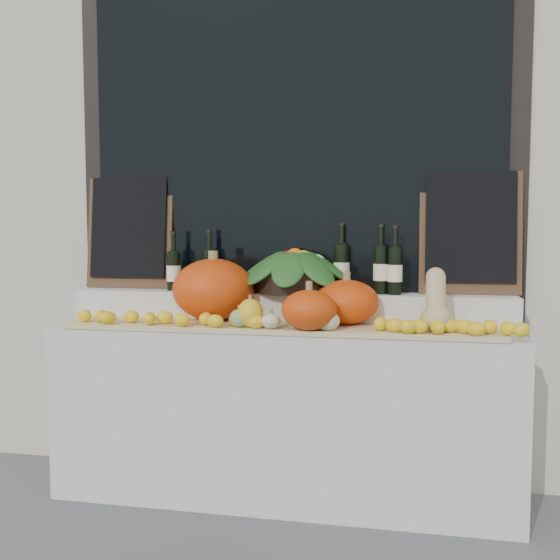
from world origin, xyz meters
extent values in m
cube|color=beige|center=(0.00, 2.25, 2.25)|extent=(7.00, 0.90, 4.50)
cube|color=black|center=(0.00, 1.80, 1.90)|extent=(2.40, 0.04, 2.10)
cube|color=black|center=(0.00, 1.77, 1.90)|extent=(2.20, 0.02, 2.00)
cube|color=silver|center=(0.00, 1.52, 0.44)|extent=(2.30, 0.55, 0.88)
cube|color=silver|center=(0.00, 1.68, 0.96)|extent=(2.30, 0.25, 0.16)
cube|color=tan|center=(0.00, 1.40, 0.89)|extent=(2.10, 0.32, 0.02)
ellipsoid|color=#DD450B|center=(-0.36, 1.50, 1.06)|extent=(0.54, 0.54, 0.31)
ellipsoid|color=#DD450B|center=(0.32, 1.49, 1.01)|extent=(0.33, 0.33, 0.22)
ellipsoid|color=#DD450B|center=(0.17, 1.28, 1.00)|extent=(0.28, 0.28, 0.19)
ellipsoid|color=tan|center=(0.74, 1.34, 0.97)|extent=(0.14, 0.14, 0.12)
cylinder|color=tan|center=(0.74, 1.39, 1.08)|extent=(0.09, 0.14, 0.18)
sphere|color=tan|center=(0.74, 1.43, 1.15)|extent=(0.09, 0.09, 0.09)
ellipsoid|color=#36681F|center=(0.25, 1.28, 0.95)|extent=(0.11, 0.11, 0.09)
cylinder|color=olive|center=(0.25, 1.28, 1.01)|extent=(0.02, 0.02, 0.02)
ellipsoid|color=#36681F|center=(-0.17, 1.30, 0.95)|extent=(0.10, 0.10, 0.09)
cylinder|color=olive|center=(-0.17, 1.30, 1.00)|extent=(0.02, 0.02, 0.02)
ellipsoid|color=beige|center=(-0.01, 1.28, 0.94)|extent=(0.09, 0.09, 0.07)
cylinder|color=olive|center=(-0.01, 1.28, 0.99)|extent=(0.02, 0.02, 0.02)
ellipsoid|color=yellow|center=(-0.11, 1.31, 0.97)|extent=(0.12, 0.12, 0.14)
cylinder|color=olive|center=(-0.11, 1.31, 1.05)|extent=(0.02, 0.02, 0.02)
ellipsoid|color=beige|center=(0.26, 1.28, 0.95)|extent=(0.10, 0.10, 0.09)
cylinder|color=olive|center=(0.26, 1.28, 1.01)|extent=(0.02, 0.02, 0.02)
cylinder|color=black|center=(0.04, 1.66, 1.10)|extent=(0.42, 0.42, 0.11)
cylinder|color=black|center=(-0.62, 1.64, 1.14)|extent=(0.07, 0.07, 0.20)
cylinder|color=black|center=(-0.62, 1.64, 1.29)|extent=(0.03, 0.03, 0.10)
cylinder|color=white|center=(-0.62, 1.64, 1.13)|extent=(0.08, 0.08, 0.08)
cylinder|color=black|center=(-0.62, 1.64, 1.35)|extent=(0.03, 0.03, 0.02)
cylinder|color=black|center=(-0.43, 1.67, 1.15)|extent=(0.07, 0.07, 0.21)
cylinder|color=black|center=(-0.43, 1.67, 1.30)|extent=(0.03, 0.03, 0.10)
cylinder|color=white|center=(-0.43, 1.67, 1.14)|extent=(0.08, 0.08, 0.08)
cylinder|color=black|center=(-0.43, 1.67, 1.36)|extent=(0.03, 0.03, 0.02)
cylinder|color=black|center=(0.27, 1.72, 1.16)|extent=(0.08, 0.08, 0.25)
cylinder|color=black|center=(0.27, 1.72, 1.34)|extent=(0.03, 0.03, 0.10)
cylinder|color=white|center=(0.27, 1.72, 1.15)|extent=(0.08, 0.08, 0.08)
cylinder|color=black|center=(0.27, 1.72, 1.39)|extent=(0.03, 0.03, 0.02)
cylinder|color=black|center=(0.48, 1.66, 1.16)|extent=(0.07, 0.07, 0.24)
cylinder|color=black|center=(0.48, 1.66, 1.33)|extent=(0.03, 0.03, 0.10)
cylinder|color=white|center=(0.48, 1.66, 1.15)|extent=(0.08, 0.08, 0.08)
cylinder|color=black|center=(0.48, 1.66, 1.39)|extent=(0.03, 0.03, 0.02)
cylinder|color=black|center=(0.55, 1.64, 1.16)|extent=(0.07, 0.07, 0.24)
cylinder|color=black|center=(0.55, 1.64, 1.33)|extent=(0.03, 0.03, 0.10)
cylinder|color=white|center=(0.55, 1.64, 1.15)|extent=(0.08, 0.08, 0.08)
cylinder|color=black|center=(0.55, 1.64, 1.38)|extent=(0.03, 0.03, 0.02)
cube|color=#4C331E|center=(-0.92, 1.75, 1.35)|extent=(0.50, 0.08, 0.62)
cube|color=black|center=(-0.92, 1.73, 1.38)|extent=(0.44, 0.08, 0.56)
cube|color=#4C331E|center=(0.92, 1.75, 1.35)|extent=(0.50, 0.08, 0.62)
cube|color=black|center=(0.92, 1.73, 1.38)|extent=(0.44, 0.08, 0.56)
camera|label=1|loc=(0.59, -1.53, 1.36)|focal=40.00mm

